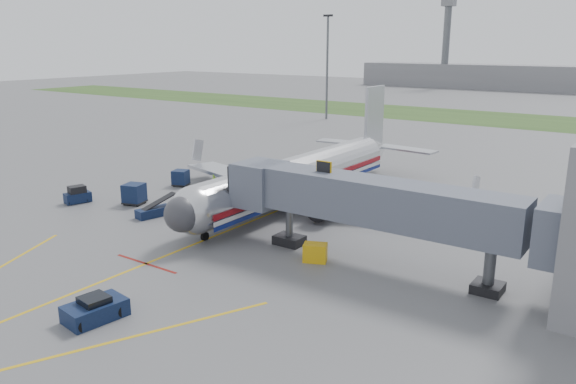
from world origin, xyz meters
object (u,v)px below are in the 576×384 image
Objects in this scene: pushback_tug at (95,310)px; belt_loader at (154,211)px; airliner at (299,176)px; baggage_tug at (77,195)px; ramp_worker at (215,183)px.

belt_loader is (-12.04, 15.18, -0.11)m from pushback_tug.
pushback_tug is at bearing -81.39° from airliner.
baggage_tug is (-17.46, -12.44, -1.91)m from airliner.
ramp_worker is (-9.66, -1.42, -1.77)m from airliner.
ramp_worker reaches higher than pushback_tug.
pushback_tug is 19.38m from belt_loader.
airliner reaches higher than belt_loader.
pushback_tug is 25.60m from baggage_tug.
belt_loader reaches higher than pushback_tug.
airliner is at bearing 98.61° from pushback_tug.
belt_loader is (9.42, 1.22, -0.28)m from baggage_tug.
baggage_tug is 0.68× the size of belt_loader.
ramp_worker is at bearing 118.67° from pushback_tug.
airliner is 21.53m from baggage_tug.
baggage_tug is at bearing -144.55° from airliner.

